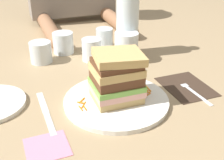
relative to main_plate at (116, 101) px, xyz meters
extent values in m
plane|color=#9E8460|center=(0.01, 0.00, -0.01)|extent=(3.00, 3.00, 0.00)
cylinder|color=white|center=(0.00, 0.00, 0.00)|extent=(0.27, 0.27, 0.01)
cube|color=tan|center=(0.00, 0.00, 0.02)|extent=(0.12, 0.10, 0.02)
cube|color=#E0A393|center=(0.00, 0.00, 0.03)|extent=(0.12, 0.11, 0.02)
cube|color=#7AB74C|center=(0.00, 0.00, 0.05)|extent=(0.12, 0.11, 0.01)
cube|color=#56331E|center=(0.00, 0.00, 0.07)|extent=(0.12, 0.10, 0.02)
cube|color=tan|center=(0.00, 0.00, 0.09)|extent=(0.12, 0.10, 0.02)
cube|color=#56331E|center=(0.00, 0.00, 0.11)|extent=(0.11, 0.10, 0.01)
cube|color=tan|center=(0.01, 0.00, 0.12)|extent=(0.13, 0.11, 0.03)
cylinder|color=orange|center=(-0.09, -0.01, 0.01)|extent=(0.02, 0.03, 0.00)
cylinder|color=orange|center=(-0.09, 0.02, 0.01)|extent=(0.02, 0.02, 0.00)
cylinder|color=orange|center=(-0.09, -0.01, 0.01)|extent=(0.00, 0.02, 0.00)
cylinder|color=orange|center=(-0.10, -0.01, 0.01)|extent=(0.01, 0.02, 0.00)
cylinder|color=orange|center=(-0.09, 0.01, 0.01)|extent=(0.02, 0.01, 0.00)
cylinder|color=orange|center=(0.08, -0.02, 0.01)|extent=(0.03, 0.01, 0.00)
cylinder|color=orange|center=(0.09, 0.02, 0.01)|extent=(0.01, 0.03, 0.00)
cylinder|color=orange|center=(0.06, 0.00, 0.01)|extent=(0.00, 0.03, 0.00)
cylinder|color=orange|center=(0.08, -0.01, 0.01)|extent=(0.02, 0.03, 0.00)
cylinder|color=orange|center=(0.08, 0.00, 0.01)|extent=(0.03, 0.01, 0.00)
cylinder|color=orange|center=(0.07, 0.00, 0.01)|extent=(0.01, 0.02, 0.00)
cylinder|color=orange|center=(0.10, 0.02, 0.01)|extent=(0.00, 0.03, 0.00)
cube|color=#38281E|center=(0.22, 0.01, 0.00)|extent=(0.12, 0.16, 0.00)
cube|color=silver|center=(0.22, -0.05, 0.00)|extent=(0.02, 0.11, 0.00)
cube|color=silver|center=(0.22, 0.01, 0.00)|extent=(0.02, 0.02, 0.00)
cylinder|color=silver|center=(0.23, 0.04, 0.00)|extent=(0.00, 0.04, 0.00)
cylinder|color=silver|center=(0.22, 0.04, 0.00)|extent=(0.00, 0.04, 0.00)
cylinder|color=silver|center=(0.21, 0.04, 0.00)|extent=(0.00, 0.04, 0.00)
cylinder|color=silver|center=(0.21, 0.04, 0.00)|extent=(0.00, 0.04, 0.00)
cube|color=silver|center=(-0.18, -0.03, 0.00)|extent=(0.02, 0.10, 0.00)
cube|color=silver|center=(-0.18, 0.07, 0.00)|extent=(0.02, 0.11, 0.00)
cylinder|color=white|center=(0.13, 0.24, 0.04)|extent=(0.08, 0.08, 0.10)
cylinder|color=orange|center=(0.13, 0.24, 0.03)|extent=(0.07, 0.07, 0.08)
cylinder|color=silver|center=(0.15, 0.28, 0.11)|extent=(0.08, 0.08, 0.24)
cylinder|color=silver|center=(-0.14, 0.33, 0.03)|extent=(0.07, 0.07, 0.07)
cylinder|color=silver|center=(0.02, 0.29, 0.03)|extent=(0.07, 0.07, 0.08)
cylinder|color=silver|center=(0.10, 0.38, 0.03)|extent=(0.06, 0.06, 0.07)
cylinder|color=silver|center=(-0.05, 0.39, 0.03)|extent=(0.07, 0.07, 0.07)
cube|color=pink|center=(-0.20, -0.11, 0.00)|extent=(0.09, 0.09, 0.00)
cylinder|color=#936647|center=(-0.07, 0.58, 0.02)|extent=(0.06, 0.30, 0.06)
cylinder|color=#936647|center=(0.24, 0.58, 0.02)|extent=(0.06, 0.30, 0.06)
sphere|color=#936647|center=(-0.07, 0.43, 0.02)|extent=(0.06, 0.06, 0.06)
sphere|color=#936647|center=(0.24, 0.43, 0.02)|extent=(0.06, 0.06, 0.06)
camera|label=1|loc=(-0.24, -0.60, 0.40)|focal=46.60mm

